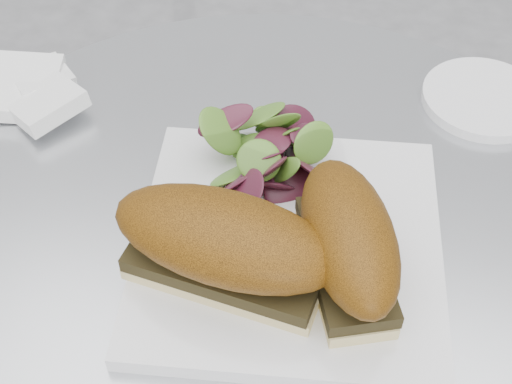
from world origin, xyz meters
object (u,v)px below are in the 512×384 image
plate (289,245)px  sandwich_right (348,242)px  sandwich_left (225,244)px  saucer (484,99)px

plate → sandwich_right: 0.08m
sandwich_right → plate: bearing=-138.8°
sandwich_left → saucer: (0.22, 0.28, -0.05)m
plate → saucer: (0.18, 0.23, -0.00)m
plate → sandwich_right: sandwich_right is taller
sandwich_left → saucer: bearing=62.0°
plate → sandwich_right: size_ratio=1.54×
plate → sandwich_right: (0.05, -0.03, 0.05)m
plate → saucer: 0.29m
saucer → sandwich_right: bearing=-116.5°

